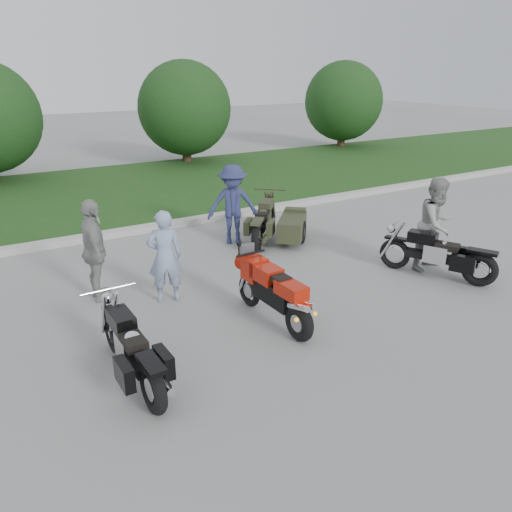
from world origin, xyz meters
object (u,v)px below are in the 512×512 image
person_back (95,251)px  sportbike_red (274,292)px  person_denim (233,205)px  person_stripe (165,257)px  person_grey (436,224)px  cruiser_left (133,353)px  cruiser_sidecar (280,225)px  cruiser_right (441,256)px

person_back → sportbike_red: bearing=-133.2°
person_back → person_denim: bearing=-63.7°
person_stripe → person_denim: (2.39, 2.04, 0.09)m
sportbike_red → person_back: person_back is taller
person_grey → person_stripe: bearing=154.0°
person_grey → cruiser_left: bearing=175.1°
sportbike_red → person_back: (-2.10, 2.25, 0.34)m
person_stripe → sportbike_red: bearing=143.4°
cruiser_left → person_denim: person_denim is taller
person_stripe → person_back: (-0.98, 0.64, 0.08)m
cruiser_sidecar → person_grey: person_grey is taller
sportbike_red → cruiser_sidecar: bearing=52.9°
cruiser_sidecar → person_denim: 1.16m
cruiser_right → cruiser_sidecar: 3.56m
cruiser_left → cruiser_sidecar: cruiser_sidecar is taller
sportbike_red → cruiser_right: sportbike_red is taller
sportbike_red → person_back: bearing=130.8°
sportbike_red → person_back: size_ratio=1.09×
sportbike_red → person_back: 3.10m
person_stripe → person_denim: bearing=-121.0°
cruiser_right → person_stripe: (-4.75, 1.72, 0.37)m
cruiser_left → person_denim: (3.62, 4.05, 0.46)m
cruiser_right → person_denim: 4.46m
sportbike_red → person_stripe: size_ratio=1.20×
cruiser_left → person_denim: size_ratio=1.21×
sportbike_red → cruiser_sidecar: (2.19, 3.14, -0.14)m
cruiser_right → sportbike_red: bearing=152.2°
person_stripe → person_back: person_back is taller
cruiser_left → person_grey: 6.30m
person_denim → person_back: size_ratio=1.01×
cruiser_left → person_denim: bearing=47.4°
cruiser_right → person_back: person_back is taller
person_back → person_grey: bearing=-104.2°
sportbike_red → person_denim: 3.88m
cruiser_left → person_grey: (6.24, 0.71, 0.48)m
cruiser_right → person_stripe: person_stripe is taller
person_denim → person_back: bearing=-131.4°
person_grey → person_denim: 4.25m
cruiser_sidecar → person_back: size_ratio=1.14×
sportbike_red → person_denim: person_denim is taller
person_denim → person_stripe: bearing=-113.4°
person_stripe → person_grey: (5.01, -1.31, 0.11)m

